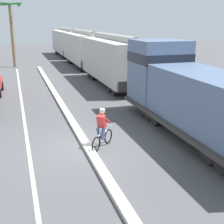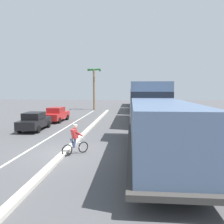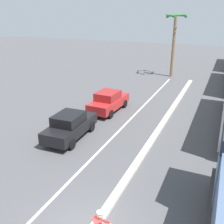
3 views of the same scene
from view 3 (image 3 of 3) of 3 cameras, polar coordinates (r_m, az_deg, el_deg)
The scene contains 5 objects.
median_curb at distance 14.48m, azimuth 6.41°, elevation -9.50°, with size 0.36×36.00×0.16m, color beige.
lane_stripe at distance 15.29m, azimuth -2.27°, elevation -7.94°, with size 0.14×36.00×0.01m, color silver.
parked_car_black at distance 16.40m, azimuth -9.12°, elevation -2.94°, with size 1.96×4.26×1.62m.
parked_car_red at distance 20.56m, azimuth -0.77°, elevation 2.36°, with size 1.97×4.27×1.62m.
palm_tree_near at distance 32.20m, azimuth 13.47°, elevation 16.98°, with size 2.60×2.73×7.28m.
Camera 3 is at (3.56, -5.97, 7.42)m, focal length 42.00 mm.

